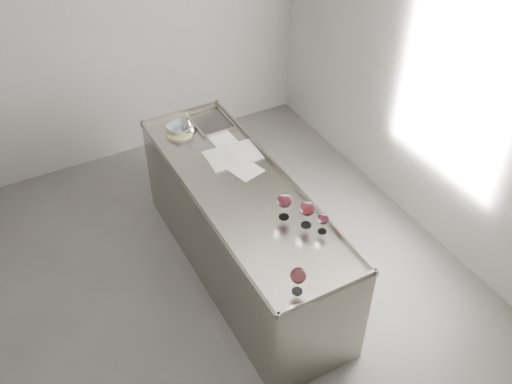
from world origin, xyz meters
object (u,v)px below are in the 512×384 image
wine_glass_middle (284,201)px  wine_glass_small (323,220)px  wine_glass_left (298,276)px  counter (242,231)px  wine_glass_right (307,209)px  notebook (233,155)px  wine_funnel (188,125)px  ceramic_bowl (180,128)px

wine_glass_middle → wine_glass_small: size_ratio=1.33×
wine_glass_left → counter: bearing=81.4°
counter → wine_glass_middle: (0.12, -0.45, 0.62)m
wine_glass_right → notebook: 1.00m
wine_glass_right → notebook: wine_glass_right is taller
counter → wine_glass_left: size_ratio=12.12×
notebook → wine_glass_left: bearing=-98.5°
wine_glass_left → notebook: (0.29, 1.47, -0.14)m
wine_glass_left → wine_glass_middle: bearing=66.2°
wine_glass_left → wine_glass_right: 0.61m
wine_funnel → wine_glass_middle: bearing=-82.8°
wine_glass_left → ceramic_bowl: bearing=88.8°
counter → wine_funnel: wine_funnel is taller
ceramic_bowl → wine_funnel: wine_funnel is taller
counter → wine_glass_right: bearing=-70.5°
counter → wine_glass_middle: 0.77m
wine_glass_small → ceramic_bowl: size_ratio=0.76×
counter → notebook: 0.63m
wine_glass_left → wine_glass_small: 0.58m
wine_glass_left → notebook: 1.51m
wine_glass_small → wine_glass_right: bearing=120.4°
wine_glass_left → wine_funnel: (0.11, 1.98, -0.08)m
ceramic_bowl → wine_glass_right: bearing=-77.5°
counter → ceramic_bowl: ceramic_bowl is taller
wine_glass_right → wine_funnel: (-0.26, 1.49, -0.09)m
wine_funnel → wine_glass_right: bearing=-79.9°
wine_glass_left → wine_glass_small: size_ratio=1.25×
wine_glass_middle → notebook: (0.01, 0.84, -0.14)m
wine_glass_middle → wine_glass_small: bearing=-58.4°
wine_glass_left → ceramic_bowl: 2.00m
counter → wine_glass_small: bearing=-68.7°
wine_glass_small → ceramic_bowl: 1.67m
wine_glass_middle → notebook: size_ratio=0.47×
wine_glass_right → counter: bearing=109.5°
notebook → ceramic_bowl: 0.58m
counter → wine_glass_middle: size_ratio=11.40×
wine_glass_left → wine_glass_small: (0.44, 0.38, -0.03)m
wine_glass_middle → wine_glass_right: (0.09, -0.15, 0.00)m
wine_glass_middle → ceramic_bowl: wine_glass_middle is taller
notebook → wine_glass_small: bearing=-79.6°
counter → ceramic_bowl: bearing=97.7°
wine_glass_small → wine_funnel: bearing=101.6°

